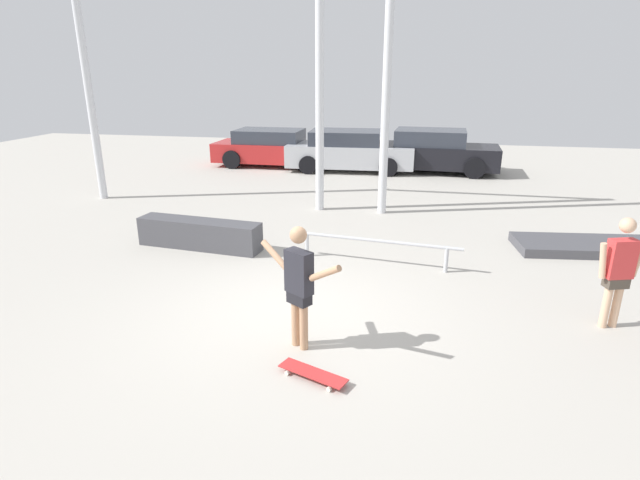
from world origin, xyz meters
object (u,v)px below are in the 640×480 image
object	(u,v)px
parked_car_silver	(349,151)
parked_car_black	(433,151)
grind_rail	(374,244)
bystander	(619,268)
grind_box	(200,234)
manual_pad	(595,246)
skateboard	(313,373)
skateboarder	(299,281)
parked_car_red	(273,148)

from	to	relation	value
parked_car_silver	parked_car_black	world-z (taller)	parked_car_black
parked_car_silver	parked_car_black	distance (m)	2.82
grind_rail	parked_car_silver	size ratio (longest dim) A/B	0.71
grind_rail	bystander	distance (m)	3.75
grind_box	manual_pad	world-z (taller)	grind_box
skateboard	parked_car_silver	distance (m)	12.25
skateboarder	grind_rail	size ratio (longest dim) A/B	0.52
parked_car_black	bystander	size ratio (longest dim) A/B	2.76
manual_pad	parked_car_silver	xyz separation A→B (m)	(-5.75, 7.04, 0.57)
parked_car_silver	parked_car_black	bearing A→B (deg)	3.70
skateboard	parked_car_red	xyz separation A→B (m)	(-4.09, 12.48, 0.56)
manual_pad	parked_car_red	distance (m)	11.27
skateboard	parked_car_red	world-z (taller)	parked_car_red
manual_pad	parked_car_silver	world-z (taller)	parked_car_silver
skateboard	parked_car_silver	world-z (taller)	parked_car_silver
skateboarder	parked_car_silver	bearing A→B (deg)	127.41
grind_box	bystander	size ratio (longest dim) A/B	1.61
skateboarder	parked_car_red	xyz separation A→B (m)	(-3.79, 11.85, -0.26)
skateboard	parked_car_silver	bearing A→B (deg)	117.77
parked_car_silver	skateboard	bearing A→B (deg)	-86.45
parked_car_red	grind_rail	bearing A→B (deg)	-62.95
parked_car_black	grind_rail	bearing A→B (deg)	-94.52
skateboarder	bystander	world-z (taller)	skateboarder
skateboarder	parked_car_silver	distance (m)	11.58
grind_box	bystander	bearing A→B (deg)	-15.75
skateboarder	parked_car_silver	size ratio (longest dim) A/B	0.37
skateboarder	grind_rail	world-z (taller)	skateboarder
manual_pad	parked_car_silver	bearing A→B (deg)	129.22
grind_box	parked_car_silver	bearing A→B (deg)	78.24
manual_pad	skateboarder	bearing A→B (deg)	-136.53
grind_rail	parked_car_red	bearing A→B (deg)	116.54
parked_car_red	parked_car_silver	bearing A→B (deg)	-6.02
skateboarder	manual_pad	world-z (taller)	skateboarder
grind_box	manual_pad	distance (m)	7.60
grind_box	bystander	world-z (taller)	bystander
skateboard	manual_pad	world-z (taller)	manual_pad
grind_rail	parked_car_red	xyz separation A→B (m)	(-4.42, 8.86, 0.25)
skateboarder	skateboard	distance (m)	1.08
skateboard	parked_car_red	distance (m)	13.15
skateboard	grind_rail	xyz separation A→B (m)	(0.34, 3.63, 0.31)
grind_box	grind_rail	world-z (taller)	grind_box
skateboarder	parked_car_black	distance (m)	11.98
skateboard	manual_pad	xyz separation A→B (m)	(4.43, 5.12, 0.02)
skateboard	parked_car_silver	size ratio (longest dim) A/B	0.20
skateboarder	skateboard	bearing A→B (deg)	-32.46
parked_car_red	manual_pad	bearing A→B (deg)	-40.31
skateboard	parked_car_red	size ratio (longest dim) A/B	0.20
skateboard	grind_box	distance (m)	4.90
skateboarder	skateboard	size ratio (longest dim) A/B	1.87
grind_box	parked_car_black	distance (m)	9.77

